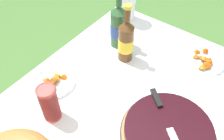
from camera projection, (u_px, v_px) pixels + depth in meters
name	position (u px, v px, depth m)	size (l,w,h in m)	color
garden_table	(116.00, 136.00, 1.05)	(1.45, 1.01, 0.70)	brown
tablecloth	(116.00, 129.00, 1.00)	(1.46, 1.02, 0.10)	white
berry_tart	(168.00, 133.00, 0.95)	(0.37, 0.37, 0.06)	#38383D
serving_knife	(167.00, 121.00, 0.94)	(0.26, 0.30, 0.01)	silver
cup_stack	(49.00, 103.00, 0.97)	(0.07, 0.07, 0.18)	#E04C47
cider_bottle_green	(118.00, 26.00, 1.25)	(0.08, 0.08, 0.31)	#2D562D
cider_bottle_amber	(126.00, 40.00, 1.18)	(0.08, 0.08, 0.31)	brown
snack_plate_near	(203.00, 61.00, 1.23)	(0.21, 0.21, 0.06)	white
snack_plate_left	(54.00, 82.00, 1.14)	(0.20, 0.20, 0.06)	white
paper_towel_roll	(126.00, 1.00, 1.41)	(0.11, 0.11, 0.24)	white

